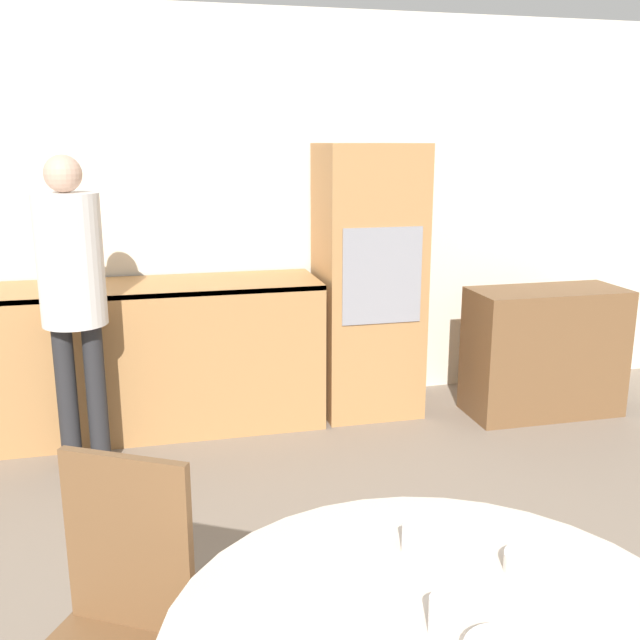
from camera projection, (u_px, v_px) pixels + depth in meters
wall_back at (250, 215)px, 4.73m from camera, size 6.40×0.05×2.60m
kitchen_counter at (101, 358)px, 4.38m from camera, size 2.71×0.60×0.93m
oven_unit at (368, 281)px, 4.68m from camera, size 0.64×0.59×1.77m
sideboard at (544, 352)px, 4.72m from camera, size 1.01×0.45×0.84m
chair_far_left at (115, 617)px, 1.91m from camera, size 0.55×0.55×0.97m
person_standing at (72, 281)px, 3.74m from camera, size 0.34×0.34×1.71m
cup at (443, 616)px, 1.53m from camera, size 0.06×0.06×0.08m
bowl_centre at (531, 563)px, 1.76m from camera, size 0.13×0.13×0.05m
salt_shaker at (408, 537)px, 1.84m from camera, size 0.03×0.03×0.09m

